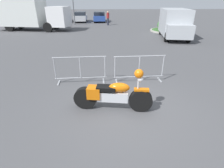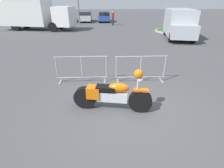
{
  "view_description": "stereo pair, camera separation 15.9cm",
  "coord_description": "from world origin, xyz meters",
  "px_view_note": "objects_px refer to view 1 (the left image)",
  "views": [
    {
      "loc": [
        -0.67,
        -4.37,
        3.01
      ],
      "look_at": [
        -0.42,
        0.49,
        0.65
      ],
      "focal_mm": 28.0,
      "sensor_mm": 36.0,
      "label": 1
    },
    {
      "loc": [
        -0.51,
        -4.37,
        3.01
      ],
      "look_at": [
        -0.42,
        0.49,
        0.65
      ],
      "focal_mm": 28.0,
      "sensor_mm": 36.0,
      "label": 2
    }
  ],
  "objects_px": {
    "parked_car_blue": "(99,17)",
    "pedestrian": "(108,18)",
    "crowd_barrier_near": "(80,69)",
    "crowd_barrier_far": "(139,68)",
    "delivery_van": "(174,23)",
    "parked_car_white": "(44,16)",
    "motorcycle": "(113,94)",
    "parked_car_black": "(62,16)",
    "box_truck": "(28,14)",
    "parked_car_silver": "(81,17)",
    "parked_car_red": "(25,17)"
  },
  "relations": [
    {
      "from": "delivery_van",
      "to": "parked_car_white",
      "type": "relative_size",
      "value": 1.22
    },
    {
      "from": "motorcycle",
      "to": "parked_car_black",
      "type": "xyz_separation_m",
      "value": [
        -6.2,
        23.49,
        0.26
      ]
    },
    {
      "from": "box_truck",
      "to": "parked_car_blue",
      "type": "bearing_deg",
      "value": 57.06
    },
    {
      "from": "crowd_barrier_near",
      "to": "parked_car_white",
      "type": "relative_size",
      "value": 0.47
    },
    {
      "from": "crowd_barrier_far",
      "to": "parked_car_white",
      "type": "relative_size",
      "value": 0.47
    },
    {
      "from": "parked_car_silver",
      "to": "pedestrian",
      "type": "distance_m",
      "value": 5.64
    },
    {
      "from": "parked_car_silver",
      "to": "crowd_barrier_near",
      "type": "bearing_deg",
      "value": -175.29
    },
    {
      "from": "parked_car_blue",
      "to": "pedestrian",
      "type": "bearing_deg",
      "value": -165.12
    },
    {
      "from": "delivery_van",
      "to": "parked_car_white",
      "type": "distance_m",
      "value": 19.6
    },
    {
      "from": "box_truck",
      "to": "parked_car_blue",
      "type": "height_order",
      "value": "box_truck"
    },
    {
      "from": "parked_car_red",
      "to": "crowd_barrier_far",
      "type": "bearing_deg",
      "value": -150.64
    },
    {
      "from": "crowd_barrier_far",
      "to": "delivery_van",
      "type": "bearing_deg",
      "value": 62.2
    },
    {
      "from": "parked_car_white",
      "to": "pedestrian",
      "type": "height_order",
      "value": "pedestrian"
    },
    {
      "from": "crowd_barrier_near",
      "to": "motorcycle",
      "type": "bearing_deg",
      "value": -59.47
    },
    {
      "from": "crowd_barrier_near",
      "to": "crowd_barrier_far",
      "type": "relative_size",
      "value": 1.0
    },
    {
      "from": "motorcycle",
      "to": "crowd_barrier_far",
      "type": "height_order",
      "value": "motorcycle"
    },
    {
      "from": "crowd_barrier_near",
      "to": "parked_car_black",
      "type": "bearing_deg",
      "value": 103.18
    },
    {
      "from": "motorcycle",
      "to": "parked_car_white",
      "type": "xyz_separation_m",
      "value": [
        -8.92,
        23.71,
        0.23
      ]
    },
    {
      "from": "crowd_barrier_far",
      "to": "parked_car_white",
      "type": "xyz_separation_m",
      "value": [
        -10.08,
        21.75,
        0.18
      ]
    },
    {
      "from": "parked_car_black",
      "to": "motorcycle",
      "type": "bearing_deg",
      "value": -166.72
    },
    {
      "from": "crowd_barrier_near",
      "to": "parked_car_white",
      "type": "distance_m",
      "value": 23.1
    },
    {
      "from": "motorcycle",
      "to": "delivery_van",
      "type": "bearing_deg",
      "value": 69.91
    },
    {
      "from": "crowd_barrier_far",
      "to": "parked_car_blue",
      "type": "relative_size",
      "value": 0.49
    },
    {
      "from": "parked_car_red",
      "to": "parked_car_white",
      "type": "distance_m",
      "value": 2.74
    },
    {
      "from": "delivery_van",
      "to": "crowd_barrier_far",
      "type": "bearing_deg",
      "value": -17.87
    },
    {
      "from": "parked_car_white",
      "to": "parked_car_blue",
      "type": "xyz_separation_m",
      "value": [
        8.18,
        -0.51,
        -0.03
      ]
    },
    {
      "from": "motorcycle",
      "to": "pedestrian",
      "type": "height_order",
      "value": "pedestrian"
    },
    {
      "from": "parked_car_red",
      "to": "box_truck",
      "type": "bearing_deg",
      "value": -156.69
    },
    {
      "from": "parked_car_white",
      "to": "parked_car_blue",
      "type": "relative_size",
      "value": 1.05
    },
    {
      "from": "delivery_van",
      "to": "box_truck",
      "type": "bearing_deg",
      "value": -98.97
    },
    {
      "from": "crowd_barrier_near",
      "to": "parked_car_blue",
      "type": "relative_size",
      "value": 0.49
    },
    {
      "from": "delivery_van",
      "to": "parked_car_silver",
      "type": "bearing_deg",
      "value": -133.35
    },
    {
      "from": "delivery_van",
      "to": "motorcycle",
      "type": "bearing_deg",
      "value": -18.38
    },
    {
      "from": "pedestrian",
      "to": "parked_car_red",
      "type": "bearing_deg",
      "value": -163.04
    },
    {
      "from": "crowd_barrier_far",
      "to": "parked_car_black",
      "type": "xyz_separation_m",
      "value": [
        -7.35,
        21.53,
        0.21
      ]
    },
    {
      "from": "parked_car_black",
      "to": "parked_car_blue",
      "type": "relative_size",
      "value": 1.09
    },
    {
      "from": "parked_car_red",
      "to": "parked_car_silver",
      "type": "height_order",
      "value": "parked_car_red"
    },
    {
      "from": "motorcycle",
      "to": "crowd_barrier_near",
      "type": "distance_m",
      "value": 2.28
    },
    {
      "from": "crowd_barrier_far",
      "to": "parked_car_black",
      "type": "bearing_deg",
      "value": 108.86
    },
    {
      "from": "parked_car_silver",
      "to": "delivery_van",
      "type": "bearing_deg",
      "value": -144.76
    },
    {
      "from": "motorcycle",
      "to": "parked_car_blue",
      "type": "bearing_deg",
      "value": 100.06
    },
    {
      "from": "delivery_van",
      "to": "parked_car_silver",
      "type": "distance_m",
      "value": 15.55
    },
    {
      "from": "motorcycle",
      "to": "box_truck",
      "type": "distance_m",
      "value": 17.53
    },
    {
      "from": "motorcycle",
      "to": "crowd_barrier_near",
      "type": "bearing_deg",
      "value": 128.75
    },
    {
      "from": "motorcycle",
      "to": "crowd_barrier_far",
      "type": "relative_size",
      "value": 1.15
    },
    {
      "from": "box_truck",
      "to": "parked_car_blue",
      "type": "xyz_separation_m",
      "value": [
        7.27,
        7.66,
        -0.94
      ]
    },
    {
      "from": "box_truck",
      "to": "parked_car_white",
      "type": "bearing_deg",
      "value": 106.9
    },
    {
      "from": "motorcycle",
      "to": "parked_car_black",
      "type": "relative_size",
      "value": 0.52
    },
    {
      "from": "crowd_barrier_near",
      "to": "parked_car_blue",
      "type": "xyz_separation_m",
      "value": [
        0.41,
        21.24,
        0.15
      ]
    },
    {
      "from": "box_truck",
      "to": "parked_car_silver",
      "type": "distance_m",
      "value": 9.01
    }
  ]
}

